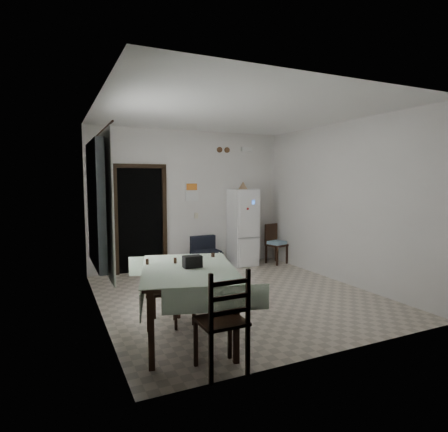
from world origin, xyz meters
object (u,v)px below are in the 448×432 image
navy_seat (206,253)px  dining_chair_near_head (221,319)px  corner_chair (277,244)px  dining_chair_far_right (196,286)px  dining_table (189,303)px  fridge (243,227)px  dining_chair_far_left (162,291)px

navy_seat → dining_chair_near_head: bearing=-113.0°
corner_chair → dining_chair_near_head: size_ratio=0.85×
dining_chair_far_right → dining_chair_near_head: 1.43m
dining_table → dining_chair_far_right: bearing=77.0°
corner_chair → dining_table: size_ratio=0.54×
dining_chair_near_head → dining_chair_far_right: bearing=-101.5°
fridge → dining_chair_far_right: 3.35m
corner_chair → fridge: bearing=149.5°
corner_chair → dining_chair_near_head: bearing=-144.7°
fridge → dining_chair_near_head: size_ratio=1.61×
fridge → navy_seat: (-0.87, 0.00, -0.50)m
corner_chair → dining_table: 4.29m
corner_chair → dining_chair_far_right: 3.71m
corner_chair → dining_chair_far_left: dining_chair_far_left is taller
fridge → dining_chair_far_left: bearing=-133.6°
navy_seat → dining_table: bearing=-118.3°
fridge → dining_table: fridge is taller
dining_table → dining_chair_far_left: (-0.19, 0.49, 0.03)m
fridge → dining_table: (-2.37, -3.14, -0.41)m
dining_table → dining_chair_near_head: dining_chair_near_head is taller
fridge → dining_chair_far_left: size_ratio=1.83×
fridge → dining_chair_near_head: bearing=-119.9°
corner_chair → dining_chair_far_left: size_ratio=0.96×
fridge → dining_table: bearing=-126.6°
dining_chair_near_head → corner_chair: bearing=-129.9°
dining_table → dining_chair_near_head: 0.87m
dining_table → fridge: bearing=68.0°
navy_seat → corner_chair: 1.63m
navy_seat → dining_chair_near_head: 4.27m
dining_chair_far_left → dining_table: bearing=125.9°
fridge → dining_chair_far_left: (-2.56, -2.65, -0.38)m
fridge → dining_chair_near_head: 4.65m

